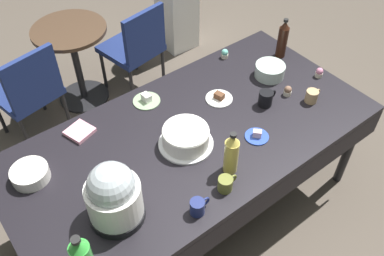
% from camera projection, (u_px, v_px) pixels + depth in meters
% --- Properties ---
extents(ground, '(9.00, 9.00, 0.00)m').
position_uv_depth(ground, '(192.00, 207.00, 2.98)').
color(ground, brown).
extents(potluck_table, '(2.20, 1.10, 0.75)m').
position_uv_depth(potluck_table, '(192.00, 141.00, 2.49)').
color(potluck_table, black).
rests_on(potluck_table, ground).
extents(frosted_layer_cake, '(0.32, 0.32, 0.12)m').
position_uv_depth(frosted_layer_cake, '(186.00, 137.00, 2.35)').
color(frosted_layer_cake, silver).
rests_on(frosted_layer_cake, potluck_table).
extents(slow_cooker, '(0.28, 0.28, 0.35)m').
position_uv_depth(slow_cooker, '(113.00, 196.00, 1.94)').
color(slow_cooker, black).
rests_on(slow_cooker, potluck_table).
extents(glass_salad_bowl, '(0.20, 0.20, 0.09)m').
position_uv_depth(glass_salad_bowl, '(270.00, 71.00, 2.80)').
color(glass_salad_bowl, '#B2C6BC').
rests_on(glass_salad_bowl, potluck_table).
extents(ceramic_snack_bowl, '(0.20, 0.20, 0.07)m').
position_uv_depth(ceramic_snack_bowl, '(30.00, 174.00, 2.20)').
color(ceramic_snack_bowl, silver).
rests_on(ceramic_snack_bowl, potluck_table).
extents(dessert_plate_cobalt, '(0.14, 0.14, 0.05)m').
position_uv_depth(dessert_plate_cobalt, '(257.00, 136.00, 2.42)').
color(dessert_plate_cobalt, '#2D4CB2').
rests_on(dessert_plate_cobalt, potluck_table).
extents(dessert_plate_white, '(0.17, 0.17, 0.05)m').
position_uv_depth(dessert_plate_white, '(219.00, 98.00, 2.66)').
color(dessert_plate_white, white).
rests_on(dessert_plate_white, potluck_table).
extents(dessert_plate_sage, '(0.17, 0.17, 0.06)m').
position_uv_depth(dessert_plate_sage, '(147.00, 100.00, 2.64)').
color(dessert_plate_sage, '#8CA87F').
rests_on(dessert_plate_sage, potluck_table).
extents(cupcake_mint, '(0.05, 0.05, 0.07)m').
position_uv_depth(cupcake_mint, '(288.00, 91.00, 2.67)').
color(cupcake_mint, beige).
rests_on(cupcake_mint, potluck_table).
extents(cupcake_lemon, '(0.05, 0.05, 0.07)m').
position_uv_depth(cupcake_lemon, '(319.00, 73.00, 2.81)').
color(cupcake_lemon, beige).
rests_on(cupcake_lemon, potluck_table).
extents(cupcake_cocoa, '(0.05, 0.05, 0.07)m').
position_uv_depth(cupcake_cocoa, '(225.00, 54.00, 2.96)').
color(cupcake_cocoa, beige).
rests_on(cupcake_cocoa, potluck_table).
extents(soda_bottle_ginger_ale, '(0.08, 0.08, 0.28)m').
position_uv_depth(soda_bottle_ginger_ale, '(231.00, 154.00, 2.17)').
color(soda_bottle_ginger_ale, gold).
rests_on(soda_bottle_ginger_ale, potluck_table).
extents(soda_bottle_cola, '(0.07, 0.07, 0.29)m').
position_uv_depth(soda_bottle_cola, '(283.00, 39.00, 2.90)').
color(soda_bottle_cola, '#33190F').
rests_on(soda_bottle_cola, potluck_table).
extents(coffee_mug_tan, '(0.12, 0.08, 0.08)m').
position_uv_depth(coffee_mug_tan, '(312.00, 96.00, 2.62)').
color(coffee_mug_tan, tan).
rests_on(coffee_mug_tan, potluck_table).
extents(coffee_mug_navy, '(0.11, 0.07, 0.08)m').
position_uv_depth(coffee_mug_navy, '(198.00, 207.00, 2.04)').
color(coffee_mug_navy, navy).
rests_on(coffee_mug_navy, potluck_table).
extents(coffee_mug_black, '(0.13, 0.09, 0.10)m').
position_uv_depth(coffee_mug_black, '(266.00, 98.00, 2.60)').
color(coffee_mug_black, black).
rests_on(coffee_mug_black, potluck_table).
extents(coffee_mug_olive, '(0.12, 0.08, 0.08)m').
position_uv_depth(coffee_mug_olive, '(226.00, 184.00, 2.15)').
color(coffee_mug_olive, olive).
rests_on(coffee_mug_olive, potluck_table).
extents(paper_napkin_stack, '(0.17, 0.17, 0.02)m').
position_uv_depth(paper_napkin_stack, '(80.00, 132.00, 2.45)').
color(paper_napkin_stack, pink).
rests_on(paper_napkin_stack, potluck_table).
extents(maroon_chair_left, '(0.52, 0.52, 0.85)m').
position_uv_depth(maroon_chair_left, '(29.00, 89.00, 3.13)').
color(maroon_chair_left, navy).
rests_on(maroon_chair_left, ground).
extents(maroon_chair_right, '(0.51, 0.51, 0.85)m').
position_uv_depth(maroon_chair_right, '(136.00, 45.00, 3.54)').
color(maroon_chair_right, navy).
rests_on(maroon_chair_right, ground).
extents(round_cafe_table, '(0.60, 0.60, 0.72)m').
position_uv_depth(round_cafe_table, '(74.00, 52.00, 3.46)').
color(round_cafe_table, '#473323').
rests_on(round_cafe_table, ground).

